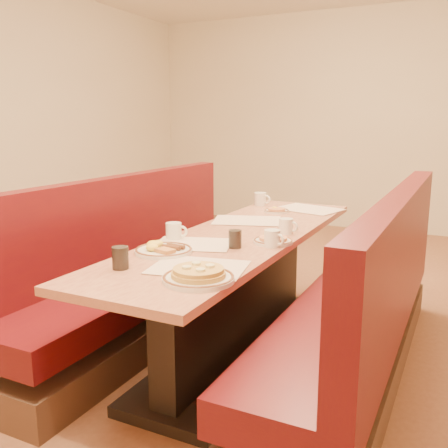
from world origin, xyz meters
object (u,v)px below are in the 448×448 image
at_px(pancake_plate, 198,276).
at_px(soda_tumbler_mid, 235,239).
at_px(diner_table, 240,294).
at_px(coffee_mug_d, 261,199).
at_px(booth_right, 362,316).
at_px(coffee_mug_b, 174,231).
at_px(coffee_mug_c, 286,226).
at_px(soda_tumbler_near, 120,258).
at_px(coffee_mug_a, 273,238).
at_px(eggs_plate, 163,249).
at_px(booth_left, 141,279).

relative_size(pancake_plate, soda_tumbler_mid, 3.19).
relative_size(diner_table, coffee_mug_d, 18.64).
bearing_deg(booth_right, coffee_mug_b, -163.58).
distance_m(coffee_mug_c, soda_tumbler_mid, 0.46).
bearing_deg(coffee_mug_d, soda_tumbler_near, -86.20).
height_order(diner_table, pancake_plate, pancake_plate).
height_order(booth_right, pancake_plate, booth_right).
bearing_deg(coffee_mug_c, diner_table, -148.68).
height_order(booth_right, coffee_mug_a, booth_right).
distance_m(diner_table, soda_tumbler_mid, 0.54).
relative_size(coffee_mug_d, soda_tumbler_near, 1.30).
xyz_separation_m(diner_table, pancake_plate, (0.21, -0.89, 0.40)).
distance_m(coffee_mug_c, coffee_mug_d, 1.01).
height_order(pancake_plate, eggs_plate, pancake_plate).
relative_size(pancake_plate, coffee_mug_d, 2.27).
relative_size(coffee_mug_d, soda_tumbler_mid, 1.40).
relative_size(coffee_mug_b, soda_tumbler_near, 1.21).
relative_size(booth_right, pancake_plate, 8.20).
bearing_deg(coffee_mug_c, booth_left, -168.03).
distance_m(booth_left, coffee_mug_b, 0.70).
bearing_deg(coffee_mug_d, booth_right, -43.33).
xyz_separation_m(diner_table, soda_tumbler_near, (-0.19, -0.89, 0.43)).
bearing_deg(booth_right, coffee_mug_a, -154.63).
bearing_deg(coffee_mug_b, coffee_mug_d, 75.90).
bearing_deg(eggs_plate, soda_tumbler_near, -93.15).
bearing_deg(booth_left, eggs_plate, -45.81).
xyz_separation_m(pancake_plate, soda_tumbler_near, (-0.40, -0.00, 0.03)).
bearing_deg(pancake_plate, booth_right, 59.85).
relative_size(diner_table, coffee_mug_c, 20.76).
distance_m(diner_table, coffee_mug_d, 1.12).
distance_m(booth_left, soda_tumbler_near, 1.13).
height_order(booth_left, booth_right, same).
bearing_deg(coffee_mug_b, coffee_mug_a, -5.51).
bearing_deg(soda_tumbler_mid, booth_left, 159.25).
bearing_deg(diner_table, eggs_plate, -106.72).
bearing_deg(coffee_mug_a, eggs_plate, -124.59).
distance_m(eggs_plate, coffee_mug_b, 0.30).
distance_m(booth_left, coffee_mug_d, 1.18).
relative_size(diner_table, coffee_mug_a, 20.94).
distance_m(diner_table, booth_left, 0.73).
bearing_deg(coffee_mug_a, diner_table, 160.03).
distance_m(booth_right, pancake_plate, 1.11).
height_order(eggs_plate, coffee_mug_c, coffee_mug_c).
distance_m(booth_left, eggs_plate, 0.90).
bearing_deg(pancake_plate, soda_tumbler_near, -179.99).
bearing_deg(booth_right, eggs_plate, -147.55).
xyz_separation_m(booth_left, soda_tumbler_near, (0.54, -0.89, 0.44)).
height_order(booth_left, coffee_mug_a, booth_left).
relative_size(coffee_mug_b, coffee_mug_c, 1.04).
xyz_separation_m(booth_left, coffee_mug_c, (0.98, 0.12, 0.44)).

